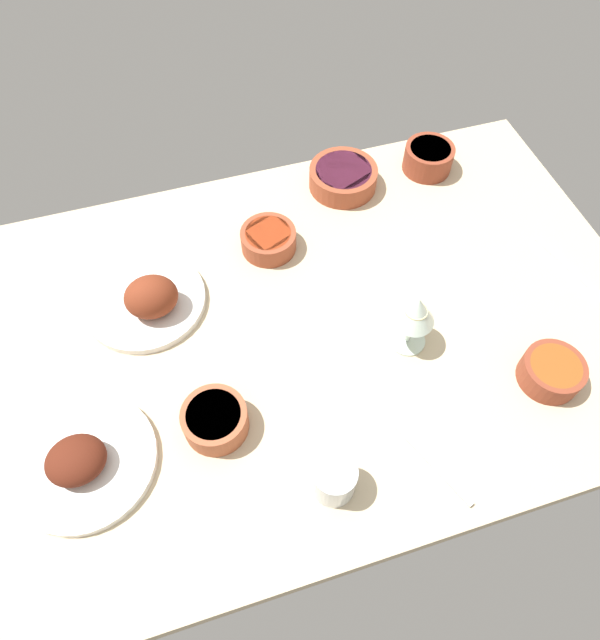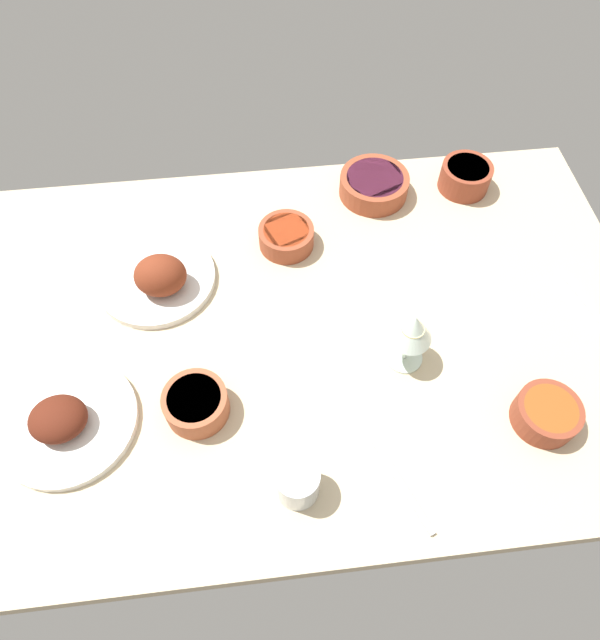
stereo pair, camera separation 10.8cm
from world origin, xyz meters
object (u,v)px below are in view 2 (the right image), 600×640
Objects in this scene: bowl_soup at (547,413)px; bowl_sauce at (286,236)px; plate_far_side at (158,277)px; spoon_loose at (402,486)px; plate_center_main at (65,421)px; bowl_potatoes at (196,403)px; fork_loose at (591,310)px; bowl_pasta at (465,176)px; bowl_onions at (374,184)px; water_tumbler at (297,482)px; wine_glass at (412,330)px.

bowl_soup is 0.95× the size of bowl_sauce.
plate_far_side is 1.38× the size of spoon_loose.
plate_far_side reaches higher than plate_center_main.
fork_loose is at bearing 9.23° from bowl_potatoes.
bowl_onions is at bearing 179.29° from bowl_pasta.
bowl_sauce is 53.33cm from water_tumbler.
water_tumbler is at bearing -135.53° from wine_glass.
bowl_sauce reaches higher than fork_loose.
plate_far_side is 52.01cm from wine_glass.
bowl_sauce is at bearing -127.00° from fork_loose.
bowl_pasta is at bearing -171.18° from fork_loose.
plate_far_side is at bearing -163.16° from bowl_pasta.
wine_glass is (19.36, -30.75, 7.32)cm from bowl_sauce.
water_tumbler is 68.89cm from fork_loose.
water_tumbler reaches higher than spoon_loose.
fork_loose is at bearing -66.63° from bowl_pasta.
bowl_onions is at bearing 69.31° from water_tumbler.
wine_glass is at bearing 145.06° from bowl_soup.
bowl_pasta reaches higher than bowl_potatoes.
plate_far_side is (15.66, 29.17, 0.89)cm from plate_center_main.
bowl_onions is at bearing 38.23° from plate_center_main.
bowl_potatoes reaches higher than fork_loose.
bowl_pasta is 58.82cm from bowl_soup.
wine_glass reaches higher than bowl_sauce.
bowl_pasta is (85.53, 50.32, 1.37)cm from plate_center_main.
wine_glass is (-23.51, -43.64, 6.59)cm from bowl_pasta.
plate_center_main is 1.38× the size of spoon_loose.
water_tumbler is at bearing -93.77° from bowl_sauce.
bowl_pasta is 50.01cm from wine_glass.
fork_loose is at bearing -77.53° from spoon_loose.
bowl_potatoes is at bearing -141.35° from bowl_pasta.
bowl_sauce is (42.66, 37.43, 0.64)cm from plate_center_main.
bowl_onions is 2.09× the size of water_tumbler.
bowl_pasta is 44.78cm from bowl_sauce.
wine_glass is at bearing -57.80° from bowl_sauce.
wine_glass is 26.41cm from spoon_loose.
plate_center_main reaches higher than spoon_loose.
bowl_soup is 0.60× the size of fork_loose.
fork_loose is (62.48, 28.84, -3.37)cm from water_tumbler.
bowl_potatoes is at bearing -75.84° from plate_far_side.
wine_glass is (62.02, 6.68, 7.96)cm from plate_center_main.
bowl_sauce is (19.71, 37.15, -0.35)cm from bowl_potatoes.
bowl_soup is at bearing -8.19° from bowl_potatoes.
bowl_soup is 61.37cm from bowl_potatoes.
plate_far_side is 1.74× the size of wine_glass.
bowl_potatoes is (22.95, 0.28, 0.99)cm from plate_center_main.
plate_far_side is 2.16× the size of bowl_soup.
bowl_pasta is at bearing -0.71° from bowl_onions.
plate_far_side is 3.23× the size of water_tumbler.
plate_center_main is 1.01× the size of plate_far_side.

